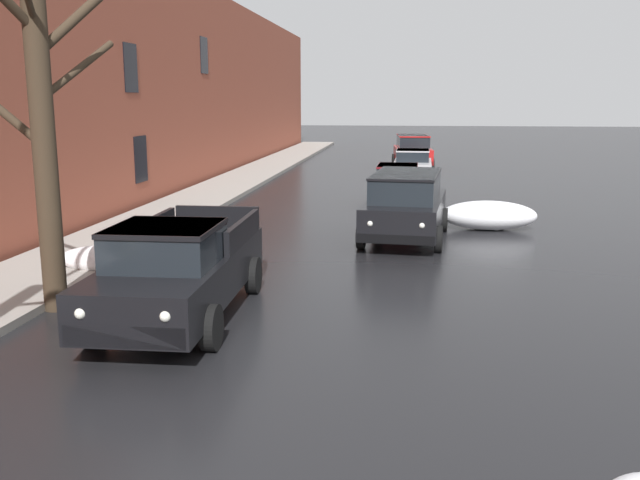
% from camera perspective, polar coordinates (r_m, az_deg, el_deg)
% --- Properties ---
extents(left_sidewalk_slab, '(2.64, 80.00, 0.15)m').
position_cam_1_polar(left_sidewalk_slab, '(21.38, -14.10, 1.17)').
color(left_sidewalk_slab, gray).
rests_on(left_sidewalk_slab, ground).
extents(brick_townhouse_facade, '(0.63, 80.00, 8.73)m').
position_cam_1_polar(brick_townhouse_facade, '(21.81, -19.22, 12.40)').
color(brick_townhouse_facade, '#9E4C38').
rests_on(brick_townhouse_facade, ground).
extents(snow_bank_along_left_kerb, '(2.76, 1.24, 0.85)m').
position_cam_1_polar(snow_bank_along_left_kerb, '(20.98, 13.65, 1.93)').
color(snow_bank_along_left_kerb, white).
rests_on(snow_bank_along_left_kerb, ground).
extents(snow_bank_mid_block_left, '(2.39, 1.03, 0.62)m').
position_cam_1_polar(snow_bank_mid_block_left, '(15.98, -16.71, -1.54)').
color(snow_bank_mid_block_left, white).
rests_on(snow_bank_mid_block_left, ground).
extents(bare_tree_second_along_sidewalk, '(3.06, 4.08, 6.50)m').
position_cam_1_polar(bare_tree_second_along_sidewalk, '(13.13, -21.82, 9.77)').
color(bare_tree_second_along_sidewalk, '#382B1E').
rests_on(bare_tree_second_along_sidewalk, ground).
extents(pickup_truck_black_approaching_near_lane, '(2.20, 5.45, 1.76)m').
position_cam_1_polar(pickup_truck_black_approaching_near_lane, '(12.27, -11.45, -2.34)').
color(pickup_truck_black_approaching_near_lane, black).
rests_on(pickup_truck_black_approaching_near_lane, ground).
extents(suv_black_parked_kerbside_close, '(2.44, 4.87, 1.82)m').
position_cam_1_polar(suv_black_parked_kerbside_close, '(19.01, 7.01, 2.98)').
color(suv_black_parked_kerbside_close, black).
rests_on(suv_black_parked_kerbside_close, ground).
extents(sedan_maroon_parked_kerbside_mid, '(1.90, 3.93, 1.42)m').
position_cam_1_polar(sedan_maroon_parked_kerbside_mid, '(25.46, 6.31, 4.58)').
color(sedan_maroon_parked_kerbside_mid, maroon).
rests_on(sedan_maroon_parked_kerbside_mid, ground).
extents(sedan_silver_parked_far_down_block, '(2.00, 3.97, 1.42)m').
position_cam_1_polar(sedan_silver_parked_far_down_block, '(33.25, 7.55, 6.14)').
color(sedan_silver_parked_far_down_block, '#B7B7BC').
rests_on(sedan_silver_parked_far_down_block, ground).
extents(suv_red_queued_behind_truck, '(2.33, 4.55, 1.82)m').
position_cam_1_polar(suv_red_queued_behind_truck, '(38.99, 7.54, 7.26)').
color(suv_red_queued_behind_truck, red).
rests_on(suv_red_queued_behind_truck, ground).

